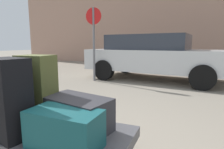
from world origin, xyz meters
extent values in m
cube|color=#4C4C51|center=(0.00, 0.00, 0.29)|extent=(1.25, 0.76, 0.10)
cylinder|color=black|center=(-0.42, 0.26, 0.12)|extent=(0.24, 0.06, 0.24)
cube|color=#144C51|center=(0.18, -0.20, 0.49)|extent=(0.57, 0.30, 0.29)
cube|color=#2D2D33|center=(0.09, 0.11, 0.49)|extent=(0.69, 0.47, 0.30)
cube|color=black|center=(-0.35, -0.23, 0.68)|extent=(0.40, 0.32, 0.68)
cube|color=#4C5128|center=(-0.35, 0.10, 0.68)|extent=(0.33, 0.26, 0.68)
cube|color=silver|center=(0.06, 4.78, 0.64)|extent=(4.48, 2.28, 0.64)
cube|color=#2D333D|center=(-0.19, 4.81, 1.19)|extent=(2.57, 1.85, 0.46)
cylinder|color=black|center=(1.57, 5.46, 0.32)|extent=(0.66, 0.29, 0.64)
cylinder|color=black|center=(1.37, 3.77, 0.32)|extent=(0.66, 0.29, 0.64)
cylinder|color=black|center=(-1.25, 5.79, 0.32)|extent=(0.66, 0.29, 0.64)
cylinder|color=black|center=(-1.45, 4.10, 0.32)|extent=(0.66, 0.29, 0.64)
cylinder|color=slate|center=(-1.68, 3.88, 1.10)|extent=(0.07, 0.07, 2.21)
cylinder|color=red|center=(-1.68, 3.88, 1.96)|extent=(0.50, 0.04, 0.50)
camera|label=1|loc=(1.02, -1.32, 1.12)|focal=30.29mm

